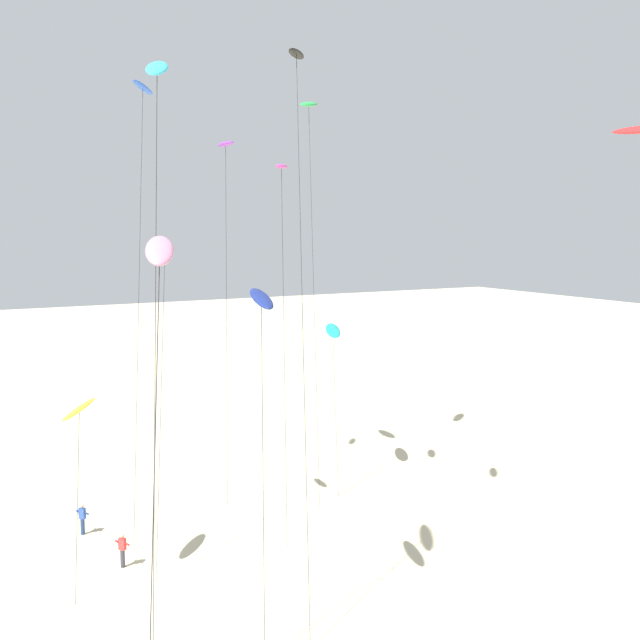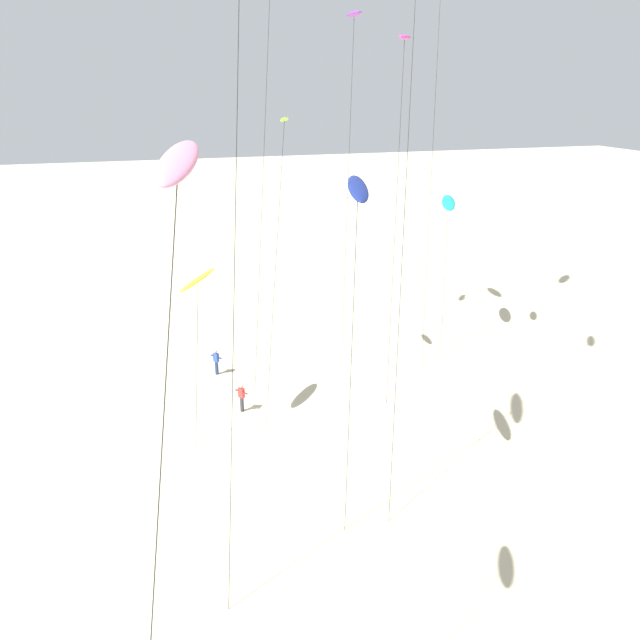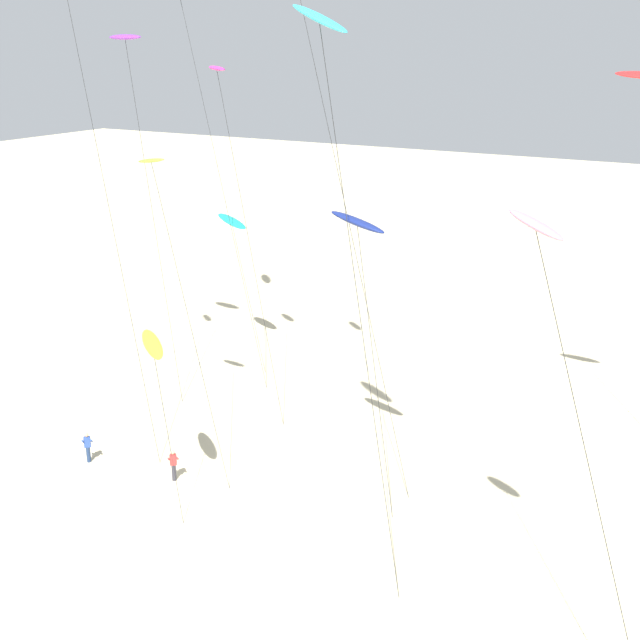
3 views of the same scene
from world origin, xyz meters
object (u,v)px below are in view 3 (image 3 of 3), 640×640
kite_yellow (152,345)px  kite_flyer_nearest (88,447)px  kite_magenta (218,75)px  kite_teal (232,222)px  kite_cyan (320,25)px  kite_lime (153,170)px  kite_purple (126,41)px  kite_flyer_middle (174,464)px  kite_pink (537,231)px  kite_navy (357,224)px

kite_yellow → kite_flyer_nearest: bearing=167.9°
kite_magenta → kite_teal: 11.43m
kite_cyan → kite_flyer_nearest: bearing=-179.8°
kite_yellow → kite_lime: size_ratio=0.55×
kite_purple → kite_magenta: bearing=9.0°
kite_flyer_middle → kite_pink: bearing=-11.7°
kite_magenta → kite_flyer_middle: 21.77m
kite_navy → kite_purple: (-18.42, 6.29, 7.69)m
kite_yellow → kite_pink: 18.96m
kite_yellow → kite_pink: kite_pink is taller
kite_teal → kite_pink: kite_pink is taller
kite_magenta → kite_yellow: (5.10, -12.78, -11.17)m
kite_pink → kite_flyer_nearest: kite_pink is taller
kite_teal → kite_yellow: bearing=-65.4°
kite_flyer_middle → kite_purple: bearing=135.5°
kite_cyan → kite_yellow: size_ratio=2.63×
kite_purple → kite_flyer_nearest: (4.83, -10.55, -20.29)m
kite_teal → kite_flyer_middle: (7.26, -15.94, -8.75)m
kite_pink → kite_flyer_middle: 23.81m
kite_navy → kite_flyer_middle: size_ratio=8.41×
kite_cyan → kite_pink: bearing=-18.5°
kite_navy → kite_lime: size_ratio=0.89×
kite_teal → kite_flyer_nearest: kite_teal is taller
kite_navy → kite_cyan: bearing=-83.8°
kite_purple → kite_teal: bearing=65.8°
kite_teal → kite_flyer_nearest: (2.08, -16.65, -8.75)m
kite_magenta → kite_cyan: 17.49m
kite_yellow → kite_purple: size_ratio=0.40×
kite_pink → kite_teal: bearing=142.3°
kite_purple → kite_navy: bearing=-18.8°
kite_cyan → kite_flyer_nearest: kite_cyan is taller
kite_cyan → kite_purple: bearing=150.9°
kite_magenta → kite_flyer_nearest: (-1.02, -11.47, -18.46)m
kite_magenta → kite_purple: size_ratio=0.92×
kite_flyer_middle → kite_magenta: bearing=111.1°
kite_purple → kite_lime: bearing=-42.5°
kite_pink → kite_flyer_middle: bearing=168.3°
kite_teal → kite_pink: bearing=-37.7°
kite_navy → kite_pink: size_ratio=0.86×
kite_yellow → kite_pink: size_ratio=0.53×
kite_pink → kite_flyer_nearest: (-23.45, 3.09, -14.79)m
kite_lime → kite_flyer_middle: bearing=-48.7°
kite_yellow → kite_teal: bearing=114.6°
kite_magenta → kite_cyan: (13.03, -11.42, 2.41)m
kite_yellow → kite_lime: bearing=126.1°
kite_yellow → kite_magenta: bearing=111.8°
kite_purple → kite_cyan: bearing=-29.1°
kite_cyan → kite_flyer_middle: bearing=175.8°
kite_yellow → kite_flyer_nearest: size_ratio=5.16×
kite_cyan → kite_flyer_middle: 22.69m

